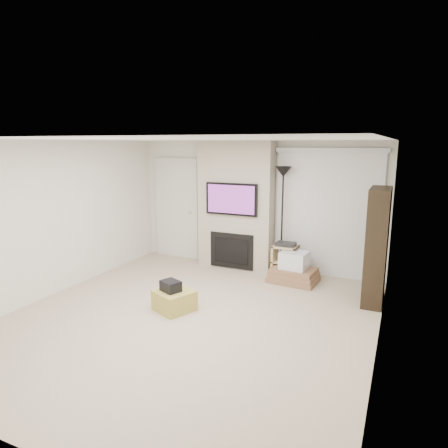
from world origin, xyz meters
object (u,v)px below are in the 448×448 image
at_px(bookshelf, 377,246).
at_px(ottoman, 174,300).
at_px(av_stand, 285,259).
at_px(box_stack, 294,270).
at_px(floor_lamp, 283,190).

bearing_deg(bookshelf, ottoman, -149.62).
height_order(ottoman, av_stand, av_stand).
height_order(av_stand, bookshelf, bookshelf).
bearing_deg(box_stack, floor_lamp, 132.18).
bearing_deg(box_stack, bookshelf, -15.50).
bearing_deg(ottoman, av_stand, 63.19).
bearing_deg(floor_lamp, ottoman, -111.99).
xyz_separation_m(floor_lamp, bookshelf, (1.73, -0.78, -0.70)).
distance_m(ottoman, av_stand, 2.42).
xyz_separation_m(av_stand, bookshelf, (1.59, -0.58, 0.55)).
distance_m(ottoman, floor_lamp, 2.92).
xyz_separation_m(box_stack, bookshelf, (1.37, -0.38, 0.69)).
height_order(floor_lamp, av_stand, floor_lamp).
relative_size(floor_lamp, av_stand, 3.08).
distance_m(floor_lamp, bookshelf, 2.02).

